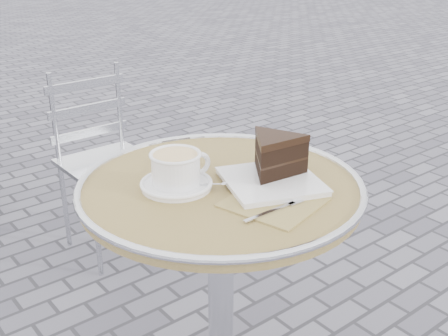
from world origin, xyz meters
TOP-DOWN VIEW (x-y plane):
  - cafe_table at (0.00, 0.00)m, footprint 0.72×0.72m
  - cappuccino_set at (-0.10, 0.05)m, footprint 0.18×0.18m
  - cake_plate_set at (0.11, -0.07)m, footprint 0.35×0.34m
  - bistro_chair at (0.19, 1.08)m, footprint 0.36×0.36m

SIDE VIEW (x-z plane):
  - bistro_chair at x=0.19m, z-range 0.09..0.88m
  - cafe_table at x=0.00m, z-range 0.20..0.94m
  - cappuccino_set at x=-0.10m, z-range 0.73..0.82m
  - cake_plate_set at x=0.11m, z-range 0.73..0.85m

